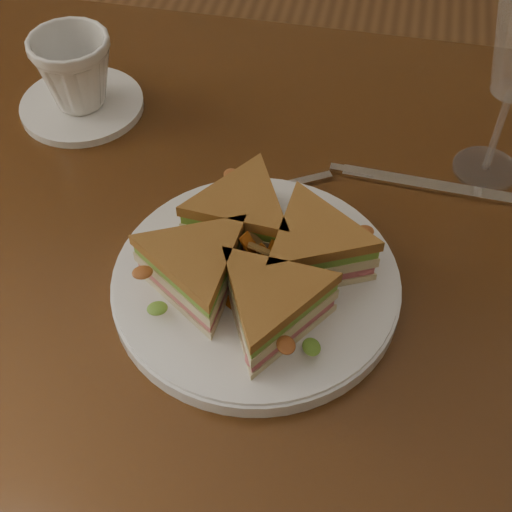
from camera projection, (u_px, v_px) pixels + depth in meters
The scene contains 9 objects.
ground at pixel (278, 508), 1.31m from camera, with size 6.00×6.00×0.00m, color brown.
table at pixel (291, 296), 0.82m from camera, with size 1.20×0.80×0.75m.
plate at pixel (256, 284), 0.69m from camera, with size 0.28×0.28×0.02m, color white.
sandwich_wedges at pixel (256, 259), 0.67m from camera, with size 0.27×0.27×0.06m.
crisps_mound at pixel (256, 262), 0.67m from camera, with size 0.09×0.09×0.05m, color #BC5C18, non-canonical shape.
spoon at pixel (214, 201), 0.77m from camera, with size 0.17×0.10×0.01m.
knife at pixel (419, 184), 0.79m from camera, with size 0.22×0.03×0.00m.
saucer at pixel (82, 105), 0.88m from camera, with size 0.15×0.15×0.01m, color white.
coffee_cup at pixel (74, 71), 0.84m from camera, with size 0.10×0.10×0.09m, color white.
Camera 1 is at (0.06, -0.49, 1.30)m, focal length 50.00 mm.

